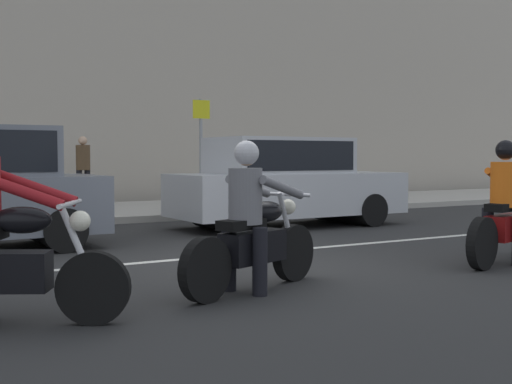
{
  "coord_description": "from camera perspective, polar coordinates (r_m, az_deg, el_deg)",
  "views": [
    {
      "loc": [
        -4.05,
        -7.25,
        1.38
      ],
      "look_at": [
        -0.23,
        -0.83,
        0.97
      ],
      "focal_mm": 47.4,
      "sensor_mm": 36.0,
      "label": 1
    }
  ],
  "objects": [
    {
      "name": "ground_plane",
      "position": [
        8.42,
        -1.57,
        -6.33
      ],
      "size": [
        80.0,
        80.0,
        0.0
      ],
      "primitive_type": "plane",
      "color": "#282828"
    },
    {
      "name": "street_sign_post",
      "position": [
        16.34,
        -4.66,
        4.24
      ],
      "size": [
        0.44,
        0.08,
        2.6
      ],
      "color": "gray",
      "rests_on": "sidewalk_slab"
    },
    {
      "name": "motorcycle_with_rider_gray",
      "position": [
        6.84,
        -0.35,
        -3.21
      ],
      "size": [
        1.95,
        0.94,
        1.53
      ],
      "color": "black",
      "rests_on": "ground_plane"
    },
    {
      "name": "sidewalk_slab",
      "position": [
        15.83,
        -15.87,
        -1.77
      ],
      "size": [
        40.0,
        4.4,
        0.14
      ],
      "primitive_type": "cube",
      "color": "#A8A399",
      "rests_on": "ground_plane"
    },
    {
      "name": "parked_sedan_silver",
      "position": [
        13.04,
        2.44,
        0.91
      ],
      "size": [
        4.58,
        1.82,
        1.72
      ],
      "color": "#B2B5BA",
      "rests_on": "ground_plane"
    },
    {
      "name": "motorcycle_with_rider_orange_stripe",
      "position": [
        9.2,
        20.42,
        -1.69
      ],
      "size": [
        2.05,
        0.85,
        1.57
      ],
      "color": "black",
      "rests_on": "ground_plane"
    },
    {
      "name": "lane_marking_stripe",
      "position": [
        9.42,
        -1.72,
        -5.3
      ],
      "size": [
        18.0,
        0.14,
        0.01
      ],
      "primitive_type": "cube",
      "color": "silver",
      "rests_on": "ground_plane"
    },
    {
      "name": "pedestrian_bystander",
      "position": [
        16.87,
        -14.38,
        2.17
      ],
      "size": [
        0.34,
        0.34,
        1.71
      ],
      "color": "black",
      "rests_on": "sidewalk_slab"
    }
  ]
}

